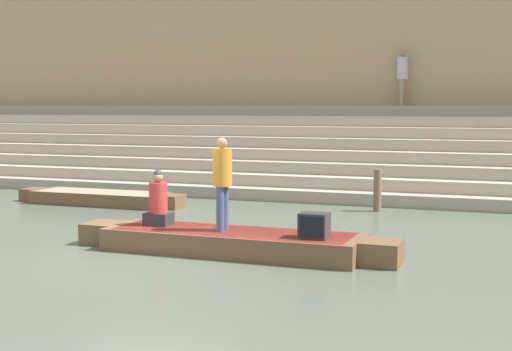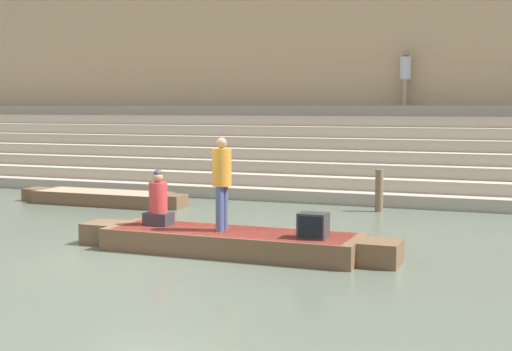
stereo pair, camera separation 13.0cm
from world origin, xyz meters
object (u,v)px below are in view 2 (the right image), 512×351
object	(u,v)px
person_rowing	(158,203)
tv_set	(313,226)
moored_boat_shore	(102,197)
person_on_steps	(405,74)
mooring_post	(379,191)
rowboat_main	(232,241)
person_standing	(222,177)

from	to	relation	value
person_rowing	tv_set	world-z (taller)	person_rowing
moored_boat_shore	person_on_steps	distance (m)	10.45
mooring_post	person_on_steps	world-z (taller)	person_on_steps
mooring_post	person_on_steps	xyz separation A→B (m)	(-0.35, 5.59, 3.17)
tv_set	rowboat_main	bearing A→B (deg)	173.45
tv_set	person_rowing	bearing A→B (deg)	174.50
person_standing	mooring_post	distance (m)	6.41
person_standing	tv_set	bearing A→B (deg)	-10.70
moored_boat_shore	mooring_post	xyz separation A→B (m)	(7.32, 1.35, 0.35)
person_on_steps	rowboat_main	bearing A→B (deg)	-150.11
moored_boat_shore	person_on_steps	world-z (taller)	person_on_steps
moored_boat_shore	person_standing	bearing A→B (deg)	-35.16
tv_set	person_on_steps	distance (m)	12.27
person_standing	tv_set	world-z (taller)	person_standing
person_standing	person_on_steps	xyz separation A→B (m)	(1.25, 11.74, 2.34)
moored_boat_shore	person_on_steps	bearing A→B (deg)	49.64
person_standing	moored_boat_shore	xyz separation A→B (m)	(-5.73, 4.80, -1.19)
person_rowing	mooring_post	xyz separation A→B (m)	(2.98, 6.02, -0.29)
person_standing	person_on_steps	world-z (taller)	person_on_steps
rowboat_main	mooring_post	bearing A→B (deg)	79.19
person_rowing	person_standing	bearing A→B (deg)	6.05
rowboat_main	person_rowing	xyz separation A→B (m)	(-1.56, 0.10, 0.61)
person_rowing	tv_set	bearing A→B (deg)	6.86
rowboat_main	person_standing	bearing A→B (deg)	-166.69
person_rowing	tv_set	distance (m)	3.15
person_standing	person_on_steps	size ratio (longest dim) A/B	0.95
rowboat_main	mooring_post	size ratio (longest dim) A/B	5.65
rowboat_main	moored_boat_shore	world-z (taller)	rowboat_main
rowboat_main	moored_boat_shore	xyz separation A→B (m)	(-5.91, 4.76, -0.03)
rowboat_main	person_on_steps	size ratio (longest dim) A/B	3.43
rowboat_main	person_standing	size ratio (longest dim) A/B	3.60
tv_set	moored_boat_shore	bearing A→B (deg)	145.92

